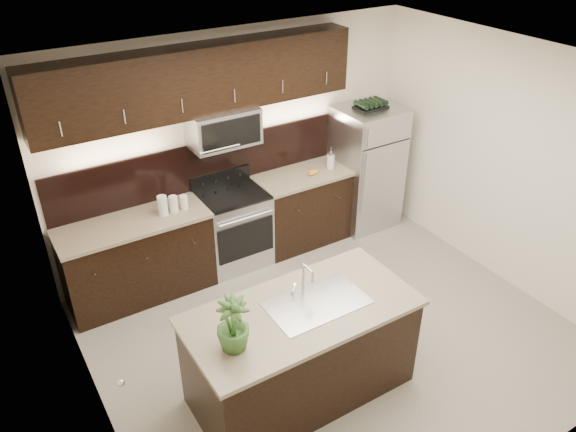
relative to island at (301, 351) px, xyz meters
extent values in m
plane|color=gray|center=(0.67, 0.43, -0.47)|extent=(4.50, 4.50, 0.00)
cube|color=silver|center=(0.67, 2.43, 0.88)|extent=(4.50, 0.02, 2.70)
cube|color=silver|center=(0.67, -1.57, 0.88)|extent=(4.50, 0.02, 2.70)
cube|color=silver|center=(-1.58, 0.43, 0.88)|extent=(0.02, 4.00, 2.70)
cube|color=silver|center=(2.92, 0.43, 0.88)|extent=(0.02, 4.00, 2.70)
cube|color=white|center=(0.67, 0.43, 2.23)|extent=(4.50, 4.00, 0.02)
cube|color=silver|center=(-1.56, -0.37, 0.54)|extent=(0.04, 0.80, 2.02)
sphere|color=silver|center=(-1.53, -0.05, 0.53)|extent=(0.06, 0.06, 0.06)
cube|color=black|center=(-1.57, 1.18, 1.18)|extent=(0.01, 0.32, 0.46)
cube|color=white|center=(-1.56, 1.18, 1.18)|extent=(0.00, 0.24, 0.36)
cube|color=black|center=(-0.75, 2.12, -0.02)|extent=(1.57, 0.62, 0.90)
cube|color=black|center=(1.38, 2.12, -0.02)|extent=(1.16, 0.62, 0.90)
cube|color=#B2B2B7|center=(0.42, 2.12, -0.02)|extent=(0.76, 0.62, 0.90)
cube|color=black|center=(0.42, 2.12, 0.44)|extent=(0.76, 0.60, 0.03)
cube|color=#BDA98E|center=(-0.75, 2.12, 0.45)|extent=(1.59, 0.65, 0.04)
cube|color=#BDA98E|center=(1.38, 2.12, 0.45)|extent=(1.18, 0.65, 0.04)
cube|color=black|center=(0.21, 2.41, 0.75)|extent=(3.49, 0.02, 0.56)
cube|color=#B2B2B7|center=(0.42, 2.23, 1.23)|extent=(0.76, 0.40, 0.40)
cube|color=black|center=(0.21, 2.26, 1.78)|extent=(3.49, 0.33, 0.70)
cube|color=black|center=(0.00, 0.00, -0.02)|extent=(1.90, 0.90, 0.90)
cube|color=#BDA98E|center=(0.00, 0.00, 0.45)|extent=(1.96, 0.96, 0.04)
cube|color=silver|center=(0.15, 0.00, 0.47)|extent=(0.84, 0.50, 0.01)
cylinder|color=silver|center=(0.15, 0.21, 0.59)|extent=(0.03, 0.03, 0.24)
cylinder|color=silver|center=(0.15, 0.14, 0.74)|extent=(0.02, 0.14, 0.02)
cylinder|color=silver|center=(0.15, 0.07, 0.69)|extent=(0.02, 0.02, 0.10)
cube|color=#B2B2B7|center=(2.33, 2.06, 0.33)|extent=(0.78, 0.70, 1.61)
cube|color=black|center=(2.33, 2.06, 1.15)|extent=(0.40, 0.25, 0.03)
cylinder|color=black|center=(2.18, 2.06, 1.20)|extent=(0.07, 0.23, 0.07)
cylinder|color=black|center=(2.25, 2.06, 1.20)|extent=(0.07, 0.23, 0.07)
cylinder|color=black|center=(2.33, 2.06, 1.20)|extent=(0.07, 0.23, 0.07)
cylinder|color=black|center=(2.40, 2.06, 1.20)|extent=(0.07, 0.23, 0.07)
cylinder|color=black|center=(2.48, 2.06, 1.20)|extent=(0.07, 0.23, 0.07)
imported|color=#335923|center=(-0.68, -0.10, 0.70)|extent=(0.26, 0.26, 0.46)
cylinder|color=silver|center=(-0.41, 2.07, 0.58)|extent=(0.10, 0.10, 0.22)
cylinder|color=silver|center=(-0.29, 2.07, 0.56)|extent=(0.09, 0.09, 0.18)
cylinder|color=silver|center=(-0.17, 2.07, 0.55)|extent=(0.08, 0.08, 0.16)
cylinder|color=silver|center=(1.76, 2.07, 0.56)|extent=(0.09, 0.09, 0.18)
cylinder|color=silver|center=(1.76, 2.07, 0.66)|extent=(0.10, 0.10, 0.02)
cylinder|color=silver|center=(1.76, 2.07, 0.71)|extent=(0.01, 0.01, 0.07)
ellipsoid|color=gold|center=(1.44, 2.04, 0.49)|extent=(0.17, 0.15, 0.05)
camera|label=1|loc=(-1.99, -3.00, 3.50)|focal=35.00mm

